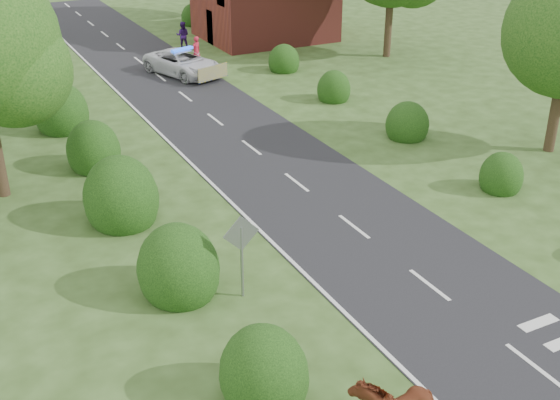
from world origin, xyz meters
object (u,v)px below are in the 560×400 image
road_sign (241,245)px  pedestrian_purple (183,35)px  police_van (183,63)px  pedestrian_red (196,51)px

road_sign → pedestrian_purple: size_ratio=1.47×
road_sign → police_van: size_ratio=0.46×
road_sign → police_van: (6.34, 21.84, -0.96)m
road_sign → pedestrian_red: bearing=71.7°
pedestrian_red → pedestrian_purple: size_ratio=1.01×
road_sign → pedestrian_purple: 28.91m
police_van → pedestrian_purple: pedestrian_purple is taller
pedestrian_purple → police_van: bearing=98.0°
pedestrian_red → pedestrian_purple: 4.33m
road_sign → pedestrian_red: size_ratio=1.46×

